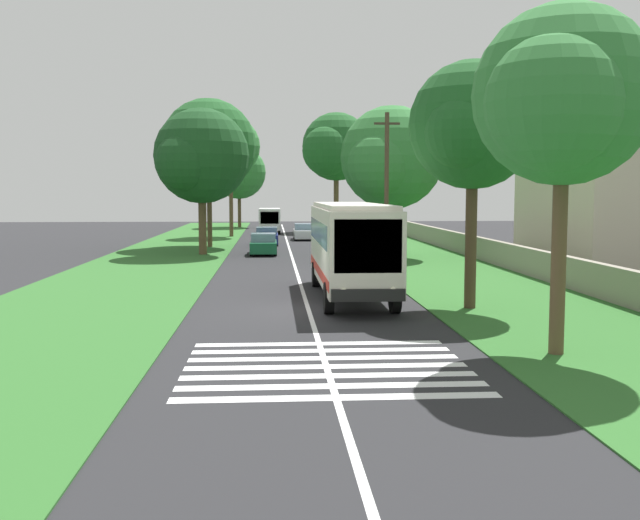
# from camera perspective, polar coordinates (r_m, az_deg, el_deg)

# --- Properties ---
(ground) EXTENTS (160.00, 160.00, 0.00)m
(ground) POSITION_cam_1_polar(r_m,az_deg,el_deg) (26.13, -0.86, -3.95)
(ground) COLOR #262628
(grass_verge_left) EXTENTS (120.00, 8.00, 0.04)m
(grass_verge_left) POSITION_cam_1_polar(r_m,az_deg,el_deg) (41.55, -13.29, -0.63)
(grass_verge_left) COLOR #2D6628
(grass_verge_left) RESTS_ON ground
(grass_verge_right) EXTENTS (120.00, 8.00, 0.04)m
(grass_verge_right) POSITION_cam_1_polar(r_m,az_deg,el_deg) (42.06, 9.32, -0.49)
(grass_verge_right) COLOR #2D6628
(grass_verge_right) RESTS_ON ground
(centre_line) EXTENTS (110.00, 0.16, 0.01)m
(centre_line) POSITION_cam_1_polar(r_m,az_deg,el_deg) (41.00, -1.92, -0.60)
(centre_line) COLOR silver
(centre_line) RESTS_ON ground
(coach_bus) EXTENTS (11.16, 2.62, 3.73)m
(coach_bus) POSITION_cam_1_polar(r_m,az_deg,el_deg) (29.27, 2.33, 1.26)
(coach_bus) COLOR silver
(coach_bus) RESTS_ON ground
(zebra_crossing) EXTENTS (5.85, 6.80, 0.01)m
(zebra_crossing) POSITION_cam_1_polar(r_m,az_deg,el_deg) (17.95, 0.49, -8.21)
(zebra_crossing) COLOR silver
(zebra_crossing) RESTS_ON ground
(trailing_car_0) EXTENTS (4.30, 1.78, 1.43)m
(trailing_car_0) POSITION_cam_1_polar(r_m,az_deg,el_deg) (49.83, -4.38, 1.20)
(trailing_car_0) COLOR #145933
(trailing_car_0) RESTS_ON ground
(trailing_car_1) EXTENTS (4.30, 1.78, 1.43)m
(trailing_car_1) POSITION_cam_1_polar(r_m,az_deg,el_deg) (58.72, -4.12, 1.81)
(trailing_car_1) COLOR navy
(trailing_car_1) RESTS_ON ground
(trailing_car_2) EXTENTS (4.30, 1.78, 1.43)m
(trailing_car_2) POSITION_cam_1_polar(r_m,az_deg,el_deg) (65.10, -1.25, 2.16)
(trailing_car_2) COLOR silver
(trailing_car_2) RESTS_ON ground
(trailing_minibus_0) EXTENTS (6.00, 2.14, 2.53)m
(trailing_minibus_0) POSITION_cam_1_polar(r_m,az_deg,el_deg) (75.16, -3.91, 3.23)
(trailing_minibus_0) COLOR silver
(trailing_minibus_0) RESTS_ON ground
(roadside_tree_left_0) EXTENTS (6.83, 5.49, 11.13)m
(roadside_tree_left_0) POSITION_cam_1_polar(r_m,az_deg,el_deg) (70.03, -7.01, 8.54)
(roadside_tree_left_0) COLOR brown
(roadside_tree_left_0) RESTS_ON grass_verge_left
(roadside_tree_left_1) EXTENTS (7.68, 6.30, 9.68)m
(roadside_tree_left_1) POSITION_cam_1_polar(r_m,az_deg,el_deg) (50.18, -9.23, 7.70)
(roadside_tree_left_1) COLOR brown
(roadside_tree_left_1) RESTS_ON grass_verge_left
(roadside_tree_left_2) EXTENTS (8.49, 7.14, 11.16)m
(roadside_tree_left_2) POSITION_cam_1_polar(r_m,az_deg,el_deg) (56.98, -8.73, 8.47)
(roadside_tree_left_2) COLOR brown
(roadside_tree_left_2) RESTS_ON grass_verge_left
(roadside_tree_left_3) EXTENTS (7.78, 6.27, 9.60)m
(roadside_tree_left_3) POSITION_cam_1_polar(r_m,az_deg,el_deg) (88.11, -6.37, 6.61)
(roadside_tree_left_3) COLOR brown
(roadside_tree_left_3) RESTS_ON grass_verge_left
(roadside_tree_right_0) EXTENTS (5.21, 4.53, 8.76)m
(roadside_tree_right_0) POSITION_cam_1_polar(r_m,az_deg,el_deg) (26.99, 11.47, 9.89)
(roadside_tree_right_0) COLOR #4C3826
(roadside_tree_right_0) RESTS_ON grass_verge_right
(roadside_tree_right_1) EXTENTS (7.81, 6.53, 9.60)m
(roadside_tree_right_1) POSITION_cam_1_polar(r_m,az_deg,el_deg) (47.56, 5.35, 7.65)
(roadside_tree_right_1) COLOR #3D2D1E
(roadside_tree_right_1) RESTS_ON grass_verge_right
(roadside_tree_right_2) EXTENTS (8.92, 7.37, 12.63)m
(roadside_tree_right_2) POSITION_cam_1_polar(r_m,az_deg,el_deg) (79.85, 1.09, 8.57)
(roadside_tree_right_2) COLOR brown
(roadside_tree_right_2) RESTS_ON grass_verge_right
(roadside_tree_right_3) EXTENTS (5.64, 4.57, 8.83)m
(roadside_tree_right_3) POSITION_cam_1_polar(r_m,az_deg,el_deg) (19.77, 17.84, 11.58)
(roadside_tree_right_3) COLOR brown
(roadside_tree_right_3) RESTS_ON grass_verge_right
(utility_pole) EXTENTS (0.24, 1.40, 8.44)m
(utility_pole) POSITION_cam_1_polar(r_m,az_deg,el_deg) (40.69, 5.15, 5.55)
(utility_pole) COLOR #473828
(utility_pole) RESTS_ON grass_verge_right
(roadside_wall) EXTENTS (70.00, 0.40, 1.36)m
(roadside_wall) POSITION_cam_1_polar(r_m,az_deg,el_deg) (47.67, 11.96, 0.98)
(roadside_wall) COLOR gray
(roadside_wall) RESTS_ON grass_verge_right
(roadside_building) EXTENTS (12.71, 8.60, 7.61)m
(roadside_building) POSITION_cam_1_polar(r_m,az_deg,el_deg) (46.50, 21.83, 4.46)
(roadside_building) COLOR beige
(roadside_building) RESTS_ON ground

